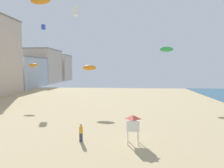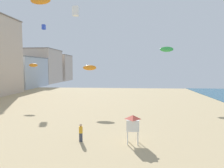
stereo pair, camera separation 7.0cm
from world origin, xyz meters
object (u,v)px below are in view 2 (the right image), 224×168
(kite_orange_parafoil_2, at_px, (33,65))
(kite_green_parafoil, at_px, (167,49))
(kite_orange_parafoil, at_px, (90,68))
(kite_blue_box, at_px, (44,27))
(kite_flyer, at_px, (81,132))
(lifeguard_stand, at_px, (133,123))
(kite_orange_parafoil_3, at_px, (40,0))
(kite_white_box, at_px, (76,11))

(kite_orange_parafoil_2, distance_m, kite_green_parafoil, 26.15)
(kite_orange_parafoil, xyz_separation_m, kite_blue_box, (-12.31, 10.64, 8.96))
(kite_flyer, bearing_deg, kite_orange_parafoil_2, -32.39)
(kite_flyer, relative_size, kite_orange_parafoil_2, 0.97)
(kite_orange_parafoil, relative_size, kite_orange_parafoil_2, 1.33)
(lifeguard_stand, height_order, kite_blue_box, kite_blue_box)
(kite_blue_box, bearing_deg, kite_orange_parafoil_2, -82.72)
(kite_flyer, relative_size, lifeguard_stand, 0.64)
(kite_flyer, relative_size, kite_orange_parafoil_3, 0.57)
(kite_flyer, xyz_separation_m, kite_orange_parafoil, (-2.21, 15.61, 5.82))
(kite_flyer, bearing_deg, kite_green_parafoil, -94.51)
(kite_orange_parafoil, distance_m, kite_green_parafoil, 16.78)
(kite_flyer, relative_size, kite_white_box, 1.79)
(kite_orange_parafoil, bearing_deg, kite_orange_parafoil_2, 163.91)
(lifeguard_stand, distance_m, kite_white_box, 12.28)
(kite_flyer, relative_size, kite_green_parafoil, 0.61)
(kite_green_parafoil, bearing_deg, lifeguard_stand, -106.69)
(kite_blue_box, bearing_deg, kite_flyer, -61.05)
(kite_flyer, bearing_deg, kite_orange_parafoil, -60.04)
(kite_orange_parafoil_2, relative_size, kite_orange_parafoil_3, 0.59)
(lifeguard_stand, bearing_deg, kite_orange_parafoil_3, 133.90)
(kite_flyer, distance_m, kite_orange_parafoil, 16.80)
(kite_flyer, relative_size, kite_orange_parafoil, 0.73)
(kite_orange_parafoil_2, height_order, kite_blue_box, kite_blue_box)
(kite_orange_parafoil_2, xyz_separation_m, kite_orange_parafoil_3, (5.63, -8.73, 8.86))
(kite_green_parafoil, bearing_deg, kite_orange_parafoil_3, -145.22)
(kite_orange_parafoil, bearing_deg, kite_orange_parafoil_3, -136.48)
(kite_orange_parafoil, relative_size, kite_white_box, 2.46)
(lifeguard_stand, relative_size, kite_orange_parafoil_2, 1.51)
(kite_green_parafoil, bearing_deg, kite_blue_box, 174.98)
(kite_flyer, bearing_deg, kite_blue_box, -39.15)
(kite_flyer, bearing_deg, lifeguard_stand, -158.01)
(kite_orange_parafoil, height_order, kite_orange_parafoil_3, kite_orange_parafoil_3)
(kite_orange_parafoil, relative_size, kite_orange_parafoil_3, 0.78)
(kite_orange_parafoil, relative_size, kite_blue_box, 2.10)
(kite_orange_parafoil, xyz_separation_m, kite_orange_parafoil_2, (-11.37, 3.28, 0.46))
(kite_blue_box, bearing_deg, kite_orange_parafoil, -40.84)
(kite_orange_parafoil_3, bearing_deg, lifeguard_stand, -38.70)
(kite_white_box, bearing_deg, kite_flyer, -68.87)
(kite_green_parafoil, height_order, kite_orange_parafoil_3, kite_orange_parafoil_3)
(kite_orange_parafoil, bearing_deg, kite_blue_box, 139.16)
(kite_white_box, bearing_deg, kite_orange_parafoil, 95.25)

